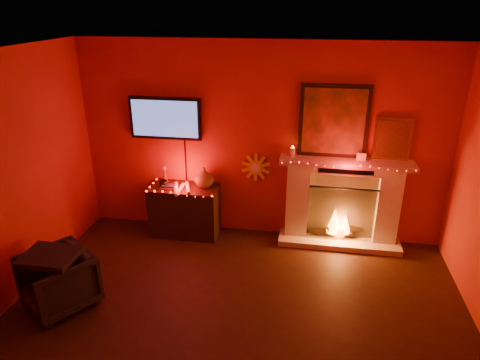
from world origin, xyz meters
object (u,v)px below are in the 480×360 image
object	(u,v)px
console_table	(186,208)
sunburst_clock	(256,167)
tv	(165,118)
fireplace	(342,194)
armchair	(58,281)

from	to	relation	value
console_table	sunburst_clock	bearing A→B (deg)	12.65
sunburst_clock	tv	bearing A→B (deg)	-178.76
fireplace	tv	size ratio (longest dim) A/B	1.76
fireplace	console_table	bearing A→B (deg)	-176.65
tv	armchair	xyz separation A→B (m)	(-0.65, -1.97, -1.33)
fireplace	console_table	distance (m)	2.19
fireplace	tv	distance (m)	2.61
sunburst_clock	armchair	bearing A→B (deg)	-133.45
armchair	console_table	bearing A→B (deg)	98.58
tv	console_table	xyz separation A→B (m)	(0.28, -0.19, -1.24)
sunburst_clock	armchair	world-z (taller)	sunburst_clock
console_table	armchair	size ratio (longest dim) A/B	1.45
fireplace	tv	world-z (taller)	fireplace
sunburst_clock	armchair	distance (m)	2.84
armchair	fireplace	bearing A→B (deg)	67.78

